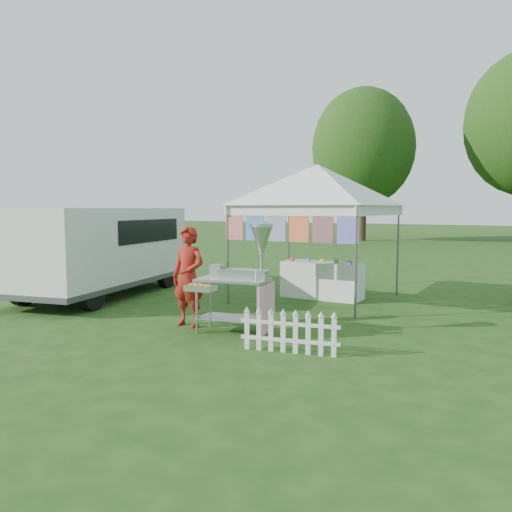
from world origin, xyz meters
The scene contains 8 objects.
ground centered at (0.00, 0.00, 0.00)m, with size 120.00×120.00×0.00m, color #1A4012.
canopy_main centered at (0.00, 3.49, 2.99)m, with size 4.24×4.24×3.45m.
tree_left centered at (-6.00, 24.00, 5.83)m, with size 6.40×6.40×9.53m.
donut_cart centered at (0.24, 0.06, 1.06)m, with size 1.31×1.07×1.80m.
vendor centered at (-0.85, 0.03, 0.86)m, with size 0.63×0.41×1.73m, color maroon.
cargo_van centered at (-4.57, 1.54, 1.10)m, with size 3.01×5.22×2.04m.
picket_fence centered at (1.38, -0.53, 0.29)m, with size 1.41×0.34×0.56m.
display_table centered at (0.03, 3.75, 0.41)m, with size 1.80×0.70×0.82m, color white.
Camera 1 is at (4.51, -6.67, 2.03)m, focal length 35.00 mm.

